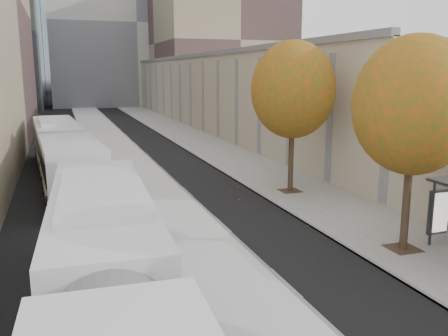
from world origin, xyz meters
name	(u,v)px	position (x,y,z in m)	size (l,w,h in m)	color
bus_platform	(120,158)	(-3.88, 35.00, 0.07)	(4.25, 150.00, 0.15)	#BABABA
sidewalk	(222,153)	(4.12, 35.00, 0.04)	(4.75, 150.00, 0.08)	gray
building_tan	(232,89)	(15.50, 64.00, 4.00)	(18.00, 92.00, 8.00)	gray
building_far_block	(130,26)	(6.00, 96.00, 15.00)	(30.00, 18.00, 30.00)	#B0ACA3
tree_c	(414,106)	(3.60, 13.00, 5.25)	(4.20, 4.20, 7.28)	black
tree_d	(293,90)	(3.60, 22.00, 5.47)	(4.40, 4.40, 7.60)	black
bus_near	(109,307)	(-7.19, 8.93, 1.67)	(3.57, 18.43, 3.05)	silver
bus_far	(63,152)	(-7.89, 29.27, 1.68)	(3.93, 18.54, 3.07)	silver
distant_car	(67,128)	(-7.29, 50.97, 0.67)	(1.58, 3.92, 1.33)	#BDBDBD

